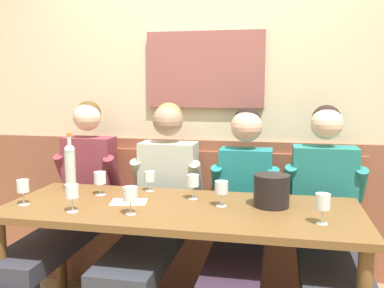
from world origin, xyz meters
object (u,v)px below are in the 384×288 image
Objects in this scene: wine_bottle_clear_water at (70,166)px; wine_glass_left_end at (221,188)px; wall_bench at (201,243)px; wine_glass_near_bucket at (72,193)px; wine_glass_mid_right at (193,181)px; wine_glass_center_rear at (150,177)px; wine_glass_mid_left at (23,187)px; person_left_seat at (157,205)px; person_center_right_seat at (328,217)px; wine_glass_center_front at (130,195)px; ice_bucket at (272,191)px; person_right_seat at (241,211)px; person_center_left_seat at (70,201)px; wine_glass_right_end at (100,178)px; dining_table at (181,221)px; wine_glass_by_bottle at (323,202)px.

wine_bottle_clear_water is 2.59× the size of wine_glass_left_end.
wine_glass_left_end is (0.23, -0.59, 0.57)m from wall_bench.
wine_glass_mid_right is (0.60, 0.39, 0.00)m from wine_glass_near_bucket.
wine_glass_mid_left reaches higher than wine_glass_center_rear.
wine_glass_near_bucket is at bearing -160.88° from wine_glass_left_end.
person_left_seat is 1.09m from person_center_right_seat.
wine_glass_left_end is 0.97× the size of wine_glass_mid_right.
wine_glass_center_front is at bearing -84.42° from wine_glass_center_rear.
wine_bottle_clear_water is at bearing 175.33° from ice_bucket.
person_right_seat reaches higher than wine_glass_center_front.
person_center_right_seat is (0.85, -0.33, 0.36)m from wall_bench.
ice_bucket is (1.37, -0.20, 0.20)m from person_center_left_seat.
wine_glass_left_end is at bearing -6.92° from wine_glass_right_end.
wine_bottle_clear_water is 2.57× the size of wine_glass_right_end.
ice_bucket is at bearing -13.92° from wine_glass_center_rear.
wine_glass_center_rear is (-0.60, -0.01, 0.20)m from person_right_seat.
wine_glass_center_rear is (0.28, 0.53, -0.01)m from wine_glass_near_bucket.
wall_bench is 11.45× the size of ice_bucket.
ice_bucket is at bearing -8.26° from person_center_left_seat.
wine_glass_near_bucket reaches higher than wine_glass_mid_left.
wine_glass_near_bucket is 1.03× the size of wine_glass_right_end.
person_center_left_seat is (-0.86, 0.31, -0.02)m from dining_table.
wine_glass_center_front is (0.63, -0.51, 0.21)m from person_center_left_seat.
wine_glass_by_bottle is 0.58m from wine_glass_left_end.
wine_glass_mid_right is at bearing 155.85° from wine_glass_by_bottle.
wine_glass_center_front is 0.46m from wine_glass_mid_right.
wine_glass_center_front is at bearing -137.18° from person_right_seat.
wine_glass_mid_right is (-0.19, 0.12, 0.00)m from wine_glass_left_end.
wall_bench is at bearing 28.43° from wine_bottle_clear_water.
person_right_seat is 9.82× the size of wine_glass_center_rear.
wine_glass_left_end is 0.99× the size of wine_glass_right_end.
wine_glass_near_bucket is 0.37m from wine_glass_right_end.
person_center_left_seat is 1.70m from wine_glass_by_bottle.
wine_glass_mid_left is (-1.75, -0.47, 0.22)m from person_center_right_seat.
wine_glass_mid_right is at bearing 53.89° from wine_glass_center_front.
wine_glass_right_end is (-1.07, 0.04, 0.01)m from ice_bucket.
wine_glass_near_bucket is at bearing -11.38° from wine_glass_mid_left.
wine_glass_left_end is (1.02, -0.16, -0.06)m from wine_bottle_clear_water.
person_center_right_seat is at bearing 20.35° from dining_table.
wine_bottle_clear_water reaches higher than wine_glass_mid_left.
person_left_seat is 0.56m from wine_glass_center_front.
wine_glass_center_front is at bearing -105.31° from wall_bench.
wine_glass_right_end is (0.30, -0.16, 0.21)m from person_center_left_seat.
ice_bucket is 1.35× the size of wine_glass_mid_right.
person_left_seat reaches higher than wine_glass_near_bucket.
wine_glass_mid_left is at bearing -139.03° from wine_glass_right_end.
person_right_seat is 8.63× the size of wine_glass_right_end.
wine_glass_mid_right is at bearing -29.38° from person_left_seat.
wine_glass_center_rear is 0.86× the size of wine_glass_mid_right.
wine_glass_by_bottle reaches higher than wine_glass_center_rear.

